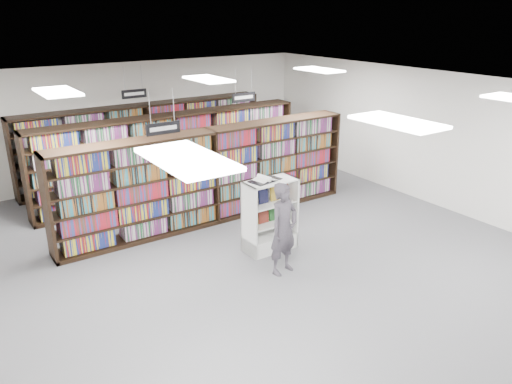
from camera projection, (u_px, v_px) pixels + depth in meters
floor at (263, 253)px, 9.81m from camera, size 12.00×12.00×0.00m
ceiling at (264, 89)px, 8.70m from camera, size 10.00×12.00×0.10m
wall_back at (141, 120)px, 13.92m from camera, size 10.00×0.10×3.20m
wall_right at (435, 139)px, 11.88m from camera, size 0.10×12.00×3.20m
bookshelf_row_near at (212, 176)px, 11.00m from camera, size 7.00×0.60×2.10m
bookshelf_row_mid at (173, 155)px, 12.56m from camera, size 7.00×0.60×2.10m
bookshelf_row_far at (146, 142)px, 13.88m from camera, size 7.00×0.60×2.10m
aisle_sign_left at (163, 127)px, 8.92m from camera, size 0.65×0.02×0.80m
aisle_sign_right at (244, 96)px, 12.06m from camera, size 0.65×0.02×0.80m
aisle_sign_center at (134, 93)px, 12.56m from camera, size 0.65×0.02×0.80m
troffer_front_left at (187, 159)px, 4.81m from camera, size 0.60×1.20×0.04m
troffer_front_center at (398, 122)px, 6.39m from camera, size 0.60×1.20×0.04m
troffer_back_left at (57, 92)px, 8.70m from camera, size 0.60×1.20×0.04m
troffer_back_center at (208, 79)px, 10.27m from camera, size 0.60×1.20×0.04m
troffer_back_right at (319, 70)px, 11.85m from camera, size 0.60×1.20×0.04m
endcap_display at (269, 226)px, 9.86m from camera, size 1.04×0.53×1.45m
open_book at (265, 179)px, 9.47m from camera, size 0.67×0.47×0.13m
shopper at (284, 229)px, 8.85m from camera, size 0.69×0.53×1.70m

